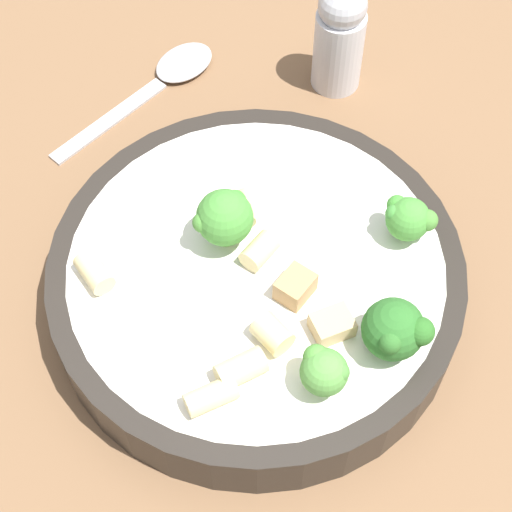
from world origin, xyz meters
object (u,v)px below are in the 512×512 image
object	(u,v)px
pepper_shaker	(340,36)
spoon	(165,77)
broccoli_floret_0	(225,217)
rigatoni_0	(246,208)
rigatoni_5	(259,251)
pasta_bowl	(256,280)
broccoli_floret_2	(324,370)
rigatoni_3	(94,272)
rigatoni_1	(272,334)
broccoli_floret_3	(394,331)
rigatoni_4	(211,396)
rigatoni_2	(241,368)
chicken_chunk_0	(295,287)
chicken_chunk_1	(332,325)
broccoli_floret_1	(408,218)

from	to	relation	value
pepper_shaker	spoon	bearing A→B (deg)	22.06
broccoli_floret_0	rigatoni_0	distance (m)	0.03
rigatoni_5	pepper_shaker	bearing A→B (deg)	-85.07
pasta_bowl	broccoli_floret_2	xyz separation A→B (m)	(-0.07, 0.06, 0.04)
broccoli_floret_0	rigatoni_3	world-z (taller)	broccoli_floret_0
broccoli_floret_2	rigatoni_0	xyz separation A→B (m)	(0.09, -0.10, -0.01)
rigatoni_1	rigatoni_0	bearing A→B (deg)	-58.05
broccoli_floret_3	rigatoni_4	world-z (taller)	broccoli_floret_3
rigatoni_2	chicken_chunk_0	xyz separation A→B (m)	(-0.01, -0.06, -0.00)
broccoli_floret_0	chicken_chunk_1	distance (m)	0.09
rigatoni_0	rigatoni_5	distance (m)	0.03
broccoli_floret_2	rigatoni_5	distance (m)	0.10
rigatoni_0	rigatoni_5	world-z (taller)	rigatoni_5
broccoli_floret_0	rigatoni_3	xyz separation A→B (m)	(0.06, 0.06, -0.02)
broccoli_floret_2	rigatoni_1	world-z (taller)	broccoli_floret_2
rigatoni_4	pepper_shaker	world-z (taller)	pepper_shaker
pepper_shaker	rigatoni_3	bearing A→B (deg)	74.78
rigatoni_1	broccoli_floret_3	bearing A→B (deg)	-161.83
rigatoni_2	chicken_chunk_1	distance (m)	0.06
broccoli_floret_0	rigatoni_4	world-z (taller)	broccoli_floret_0
broccoli_floret_3	chicken_chunk_1	bearing A→B (deg)	2.84
rigatoni_2	pepper_shaker	size ratio (longest dim) A/B	0.30
chicken_chunk_0	chicken_chunk_1	distance (m)	0.03
rigatoni_3	rigatoni_4	size ratio (longest dim) A/B	0.88
broccoli_floret_1	broccoli_floret_2	size ratio (longest dim) A/B	1.04
broccoli_floret_1	broccoli_floret_3	bearing A→B (deg)	100.97
broccoli_floret_0	rigatoni_5	xyz separation A→B (m)	(-0.02, 0.00, -0.02)
broccoli_floret_1	chicken_chunk_0	world-z (taller)	broccoli_floret_1
rigatoni_3	broccoli_floret_2	bearing A→B (deg)	174.50
rigatoni_3	pepper_shaker	world-z (taller)	pepper_shaker
rigatoni_0	rigatoni_2	world-z (taller)	rigatoni_2
rigatoni_1	pasta_bowl	bearing A→B (deg)	-57.55
rigatoni_2	rigatoni_3	world-z (taller)	same
pepper_shaker	rigatoni_5	bearing A→B (deg)	94.93
broccoli_floret_0	broccoli_floret_2	bearing A→B (deg)	141.67
chicken_chunk_1	pasta_bowl	bearing A→B (deg)	-23.75
rigatoni_2	rigatoni_4	world-z (taller)	rigatoni_2
broccoli_floret_3	chicken_chunk_1	size ratio (longest dim) A/B	1.75
rigatoni_3	rigatoni_5	size ratio (longest dim) A/B	1.13
broccoli_floret_2	spoon	distance (m)	0.31
pasta_bowl	pepper_shaker	size ratio (longest dim) A/B	2.80
rigatoni_0	spoon	xyz separation A→B (m)	(0.12, -0.12, -0.04)
broccoli_floret_2	chicken_chunk_0	xyz separation A→B (m)	(0.04, -0.05, -0.01)
rigatoni_0	broccoli_floret_1	bearing A→B (deg)	-167.14
rigatoni_1	chicken_chunk_1	distance (m)	0.04
rigatoni_3	spoon	xyz separation A→B (m)	(0.05, -0.21, -0.04)
pepper_shaker	chicken_chunk_0	bearing A→B (deg)	102.30
pasta_bowl	broccoli_floret_2	world-z (taller)	broccoli_floret_2
pasta_bowl	chicken_chunk_0	world-z (taller)	chicken_chunk_0
chicken_chunk_0	chicken_chunk_1	bearing A→B (deg)	151.83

